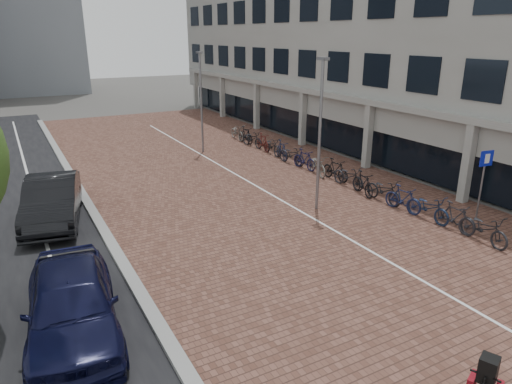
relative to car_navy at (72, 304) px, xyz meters
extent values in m
plane|color=#474442|center=(6.90, -2.24, -0.85)|extent=(140.00, 140.00, 0.00)
cube|color=brown|center=(8.90, 9.76, -0.84)|extent=(14.50, 42.00, 0.04)
cube|color=gray|center=(1.80, 9.76, -0.78)|extent=(0.35, 42.00, 0.14)
cube|color=white|center=(-0.10, 9.76, -0.83)|extent=(0.12, 44.00, 0.00)
cube|color=white|center=(9.10, 9.76, -0.81)|extent=(0.10, 30.00, 0.00)
cube|color=#9A9A95|center=(19.90, 13.76, 7.65)|extent=(8.00, 40.00, 13.00)
cube|color=black|center=(16.50, 13.76, 0.85)|extent=(0.15, 38.00, 3.20)
cube|color=#9A9A95|center=(16.30, 13.76, 2.60)|extent=(1.60, 38.00, 0.30)
cube|color=#9A9A95|center=(15.70, 1.76, 0.85)|extent=(0.35, 0.35, 3.40)
cube|color=#9A9A95|center=(15.70, 7.76, 0.85)|extent=(0.35, 0.35, 3.40)
cube|color=#9A9A95|center=(15.70, 13.76, 0.85)|extent=(0.35, 0.35, 3.40)
cube|color=#9A9A95|center=(15.70, 19.76, 0.85)|extent=(0.35, 0.35, 3.40)
cube|color=#9A9A95|center=(15.70, 25.76, 0.85)|extent=(0.35, 0.35, 3.40)
cube|color=#9A9A95|center=(15.70, 31.76, 0.85)|extent=(0.35, 0.35, 3.40)
imported|color=black|center=(0.00, 0.00, 0.00)|extent=(2.52, 5.16, 1.69)
imported|color=black|center=(0.40, 7.69, 0.00)|extent=(2.74, 5.38, 1.69)
cylinder|color=slate|center=(14.40, 0.11, 0.41)|extent=(0.07, 0.07, 2.51)
cube|color=#0D1AB0|center=(14.40, 0.08, 1.61)|extent=(0.57, 0.13, 0.57)
cylinder|color=slate|center=(9.84, 4.04, 2.09)|extent=(0.12, 0.12, 5.87)
cylinder|color=slate|center=(9.48, 15.08, 2.02)|extent=(0.12, 0.12, 5.74)
imported|color=black|center=(12.94, -1.24, -0.33)|extent=(0.90, 2.03, 1.04)
imported|color=black|center=(12.88, -0.09, -0.32)|extent=(0.50, 1.75, 1.05)
imported|color=#16223E|center=(12.85, 1.06, -0.33)|extent=(0.69, 1.97, 1.04)
imported|color=#151B3A|center=(12.70, 2.21, -0.32)|extent=(0.64, 1.78, 1.05)
imported|color=black|center=(12.79, 3.36, -0.33)|extent=(0.70, 1.98, 1.04)
imported|color=black|center=(12.64, 4.51, -0.32)|extent=(0.84, 1.81, 1.05)
imported|color=black|center=(12.80, 5.66, -0.33)|extent=(0.76, 2.00, 1.04)
imported|color=black|center=(12.93, 6.81, -0.32)|extent=(0.62, 1.78, 1.05)
imported|color=#64615B|center=(12.70, 7.96, -0.33)|extent=(1.12, 2.08, 1.04)
imported|color=#131233|center=(12.70, 9.11, -0.32)|extent=(0.63, 1.78, 1.05)
imported|color=black|center=(12.67, 10.26, -0.33)|extent=(0.97, 2.05, 1.04)
imported|color=#121832|center=(12.73, 11.41, -0.32)|extent=(0.86, 1.81, 1.05)
imported|color=black|center=(12.78, 12.56, -0.33)|extent=(0.86, 2.03, 1.04)
imported|color=#4C1714|center=(12.81, 13.71, -0.32)|extent=(0.69, 1.79, 1.05)
imported|color=black|center=(12.72, 14.86, -0.33)|extent=(0.93, 2.04, 1.04)
imported|color=black|center=(12.84, 16.01, -0.32)|extent=(0.55, 1.76, 1.05)
imported|color=#63605B|center=(12.81, 17.16, -0.33)|extent=(0.84, 2.02, 1.04)
camera|label=1|loc=(-0.70, -10.12, 5.89)|focal=32.46mm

